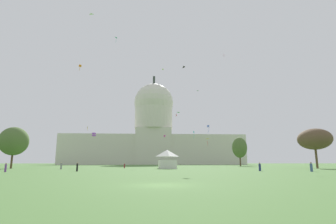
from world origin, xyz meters
TOP-DOWN VIEW (x-y plane):
  - ground_plane at (0.00, 0.00)m, footprint 800.00×800.00m
  - capitol_building at (-0.16, 180.56)m, footprint 136.37×30.34m
  - event_tent at (3.39, 53.38)m, footprint 5.18×6.91m
  - tree_east_far at (45.94, 52.29)m, footprint 11.02×12.02m
  - tree_east_mid at (38.84, 97.25)m, footprint 9.02×9.17m
  - tree_west_near at (-40.13, 56.25)m, footprint 11.00×11.01m
  - person_black_front_right at (-15.25, 31.86)m, footprint 0.42×0.42m
  - person_navy_near_tree_west at (20.89, 31.87)m, footprint 0.53×0.53m
  - person_denim_mid_left at (29.10, 27.75)m, footprint 0.66×0.66m
  - person_grey_back_left at (-23.50, 47.48)m, footprint 0.41×0.41m
  - person_purple_front_center at (-27.18, 29.09)m, footprint 0.48×0.48m
  - person_maroon_lawn_far_left at (-9.09, 59.98)m, footprint 0.46×0.46m
  - kite_green_mid at (10.75, 92.43)m, footprint 1.53×1.33m
  - kite_orange_mid at (-23.89, 59.25)m, footprint 0.87×0.87m
  - kite_yellow_low at (26.27, 106.59)m, footprint 1.52×0.82m
  - kite_red_mid at (14.69, 148.87)m, footprint 0.56×1.08m
  - kite_violet_low at (-20.36, 67.95)m, footprint 1.18×1.19m
  - kite_pink_high at (27.81, 77.77)m, footprint 0.37×0.78m
  - kite_cyan_low at (17.76, 95.72)m, footprint 0.39×0.59m
  - kite_magenta_low at (6.33, 134.40)m, footprint 1.10×1.09m
  - kite_blue_low at (23.29, 90.69)m, footprint 0.93×0.93m
  - kite_lime_high at (4.59, 118.35)m, footprint 0.65×0.20m
  - kite_black_mid at (8.78, 53.14)m, footprint 0.81×1.76m
  - kite_turquoise_high at (-17.19, 89.60)m, footprint 1.14×1.63m
  - kite_white_high at (-24.71, 71.18)m, footprint 1.76×1.25m
  - kite_green_high at (28.58, 142.38)m, footprint 1.52×1.40m
  - kite_gold_mid_b at (-38.81, 133.68)m, footprint 0.38×0.85m

SIDE VIEW (x-z plane):
  - ground_plane at x=0.00m, z-range 0.00..0.00m
  - person_maroon_lawn_far_left at x=-9.09m, z-range -0.06..1.43m
  - person_purple_front_center at x=-27.18m, z-range -0.06..1.53m
  - person_navy_near_tree_west at x=20.89m, z-range -0.08..1.62m
  - person_grey_back_left at x=-23.50m, z-range -0.07..1.63m
  - person_denim_mid_left at x=29.10m, z-range -0.09..1.67m
  - person_black_front_right at x=-15.25m, z-range -0.06..1.67m
  - event_tent at x=3.39m, z-range 0.03..5.20m
  - tree_west_near at x=-40.13m, z-range 1.80..13.44m
  - tree_east_far at x=45.94m, z-range 2.61..13.96m
  - tree_east_mid at x=38.84m, z-range 1.82..14.80m
  - kite_violet_low at x=-20.36m, z-range 10.30..11.45m
  - kite_yellow_low at x=26.27m, z-range 10.95..14.50m
  - kite_cyan_low at x=17.76m, z-range 12.84..16.35m
  - kite_blue_low at x=23.29m, z-range 15.23..18.80m
  - kite_magenta_low at x=6.33m, z-range 16.50..17.55m
  - kite_gold_mid_b at x=-38.81m, z-range 20.11..22.78m
  - capitol_building at x=-0.16m, z-range -12.21..57.18m
  - kite_green_mid at x=10.75m, z-range 23.16..23.48m
  - kite_black_mid at x=8.78m, z-range 29.29..29.45m
  - kite_orange_mid at x=-23.89m, z-range 30.72..32.64m
  - kite_red_mid at x=14.69m, z-range 30.83..33.77m
  - kite_pink_high at x=27.81m, z-range 43.81..45.02m
  - kite_green_high at x=28.58m, z-range 47.13..47.28m
  - kite_lime_high at x=4.59m, z-range 52.34..53.18m
  - kite_turquoise_high at x=-17.19m, z-range 55.29..57.44m
  - kite_white_high at x=-24.71m, z-range 56.80..57.10m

